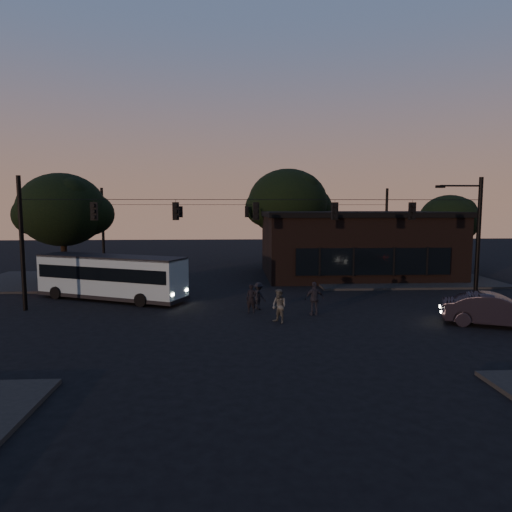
{
  "coord_description": "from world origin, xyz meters",
  "views": [
    {
      "loc": [
        -1.36,
        -21.82,
        5.78
      ],
      "look_at": [
        0.0,
        4.0,
        3.0
      ],
      "focal_mm": 32.0,
      "sensor_mm": 36.0,
      "label": 1
    }
  ],
  "objects_px": {
    "pedestrian_a": "(251,298)",
    "pedestrian_b": "(279,306)",
    "pedestrian_c": "(315,298)",
    "building": "(355,244)",
    "bus": "(111,275)",
    "pedestrian_d": "(259,296)",
    "car": "(494,310)"
  },
  "relations": [
    {
      "from": "pedestrian_a",
      "to": "pedestrian_c",
      "type": "xyz_separation_m",
      "value": [
        3.36,
        -0.69,
        0.1
      ]
    },
    {
      "from": "bus",
      "to": "pedestrian_d",
      "type": "relative_size",
      "value": 6.41
    },
    {
      "from": "building",
      "to": "pedestrian_a",
      "type": "bearing_deg",
      "value": -125.1
    },
    {
      "from": "bus",
      "to": "pedestrian_b",
      "type": "relative_size",
      "value": 5.82
    },
    {
      "from": "pedestrian_a",
      "to": "pedestrian_b",
      "type": "distance_m",
      "value": 2.59
    },
    {
      "from": "car",
      "to": "pedestrian_d",
      "type": "bearing_deg",
      "value": 92.22
    },
    {
      "from": "pedestrian_c",
      "to": "building",
      "type": "bearing_deg",
      "value": -122.27
    },
    {
      "from": "pedestrian_a",
      "to": "pedestrian_b",
      "type": "height_order",
      "value": "pedestrian_b"
    },
    {
      "from": "pedestrian_b",
      "to": "bus",
      "type": "bearing_deg",
      "value": -163.12
    },
    {
      "from": "pedestrian_a",
      "to": "pedestrian_b",
      "type": "bearing_deg",
      "value": -47.06
    },
    {
      "from": "pedestrian_a",
      "to": "pedestrian_c",
      "type": "relative_size",
      "value": 0.89
    },
    {
      "from": "building",
      "to": "car",
      "type": "relative_size",
      "value": 3.22
    },
    {
      "from": "car",
      "to": "pedestrian_b",
      "type": "bearing_deg",
      "value": 106.61
    },
    {
      "from": "pedestrian_d",
      "to": "bus",
      "type": "bearing_deg",
      "value": 25.52
    },
    {
      "from": "car",
      "to": "pedestrian_b",
      "type": "relative_size",
      "value": 2.8
    },
    {
      "from": "pedestrian_b",
      "to": "building",
      "type": "bearing_deg",
      "value": 111.94
    },
    {
      "from": "pedestrian_a",
      "to": "pedestrian_d",
      "type": "xyz_separation_m",
      "value": [
        0.44,
        0.86,
        -0.02
      ]
    },
    {
      "from": "bus",
      "to": "car",
      "type": "bearing_deg",
      "value": 3.78
    },
    {
      "from": "bus",
      "to": "pedestrian_a",
      "type": "height_order",
      "value": "bus"
    },
    {
      "from": "pedestrian_b",
      "to": "pedestrian_c",
      "type": "xyz_separation_m",
      "value": [
        2.06,
        1.56,
        0.05
      ]
    },
    {
      "from": "pedestrian_a",
      "to": "pedestrian_c",
      "type": "bearing_deg",
      "value": 1.36
    },
    {
      "from": "car",
      "to": "pedestrian_d",
      "type": "xyz_separation_m",
      "value": [
        -11.27,
        4.25,
        -0.01
      ]
    },
    {
      "from": "building",
      "to": "pedestrian_c",
      "type": "bearing_deg",
      "value": -113.14
    },
    {
      "from": "pedestrian_b",
      "to": "pedestrian_d",
      "type": "distance_m",
      "value": 3.22
    },
    {
      "from": "building",
      "to": "bus",
      "type": "relative_size",
      "value": 1.55
    },
    {
      "from": "building",
      "to": "pedestrian_a",
      "type": "height_order",
      "value": "building"
    },
    {
      "from": "pedestrian_b",
      "to": "pedestrian_c",
      "type": "distance_m",
      "value": 2.58
    },
    {
      "from": "building",
      "to": "car",
      "type": "height_order",
      "value": "building"
    },
    {
      "from": "building",
      "to": "pedestrian_c",
      "type": "height_order",
      "value": "building"
    },
    {
      "from": "car",
      "to": "pedestrian_d",
      "type": "distance_m",
      "value": 12.04
    },
    {
      "from": "building",
      "to": "pedestrian_c",
      "type": "xyz_separation_m",
      "value": [
        -5.96,
        -13.95,
        -1.81
      ]
    },
    {
      "from": "pedestrian_c",
      "to": "pedestrian_d",
      "type": "distance_m",
      "value": 3.31
    }
  ]
}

